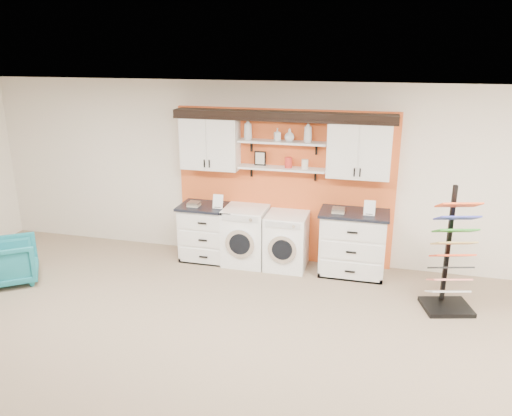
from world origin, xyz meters
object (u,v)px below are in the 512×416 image
(base_cabinet_left, at_px, (210,232))
(armchair, at_px, (11,261))
(dryer, at_px, (287,241))
(sample_rack, at_px, (450,272))
(base_cabinet_right, at_px, (353,243))
(washer, at_px, (246,235))

(base_cabinet_left, bearing_deg, armchair, -148.64)
(dryer, bearing_deg, sample_rack, -18.58)
(base_cabinet_left, height_order, sample_rack, sample_rack)
(base_cabinet_right, distance_m, dryer, 1.00)
(base_cabinet_right, height_order, dryer, base_cabinet_right)
(base_cabinet_right, bearing_deg, washer, -179.88)
(base_cabinet_right, relative_size, washer, 1.10)
(washer, xyz_separation_m, dryer, (0.65, 0.00, -0.02))
(base_cabinet_right, height_order, washer, base_cabinet_right)
(base_cabinet_left, relative_size, washer, 1.01)
(armchair, bearing_deg, washer, -99.99)
(base_cabinet_right, bearing_deg, sample_rack, -31.00)
(base_cabinet_right, height_order, armchair, base_cabinet_right)
(washer, relative_size, sample_rack, 0.56)
(washer, height_order, sample_rack, sample_rack)
(dryer, bearing_deg, washer, 180.00)
(washer, bearing_deg, base_cabinet_left, 179.68)
(washer, xyz_separation_m, sample_rack, (2.94, -0.77, 0.07))
(base_cabinet_left, distance_m, sample_rack, 3.63)
(base_cabinet_right, xyz_separation_m, washer, (-1.66, -0.00, -0.03))
(washer, bearing_deg, base_cabinet_right, 0.12)
(washer, bearing_deg, sample_rack, -14.64)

